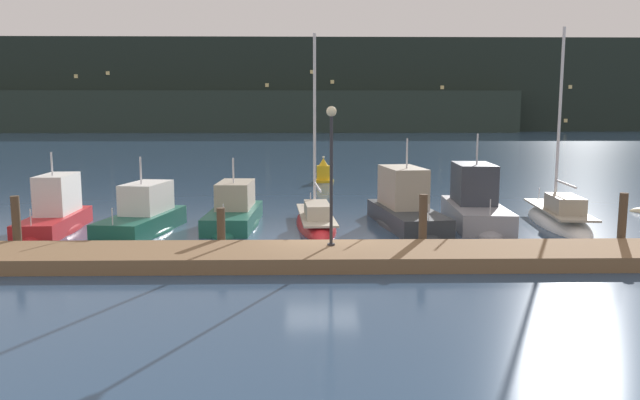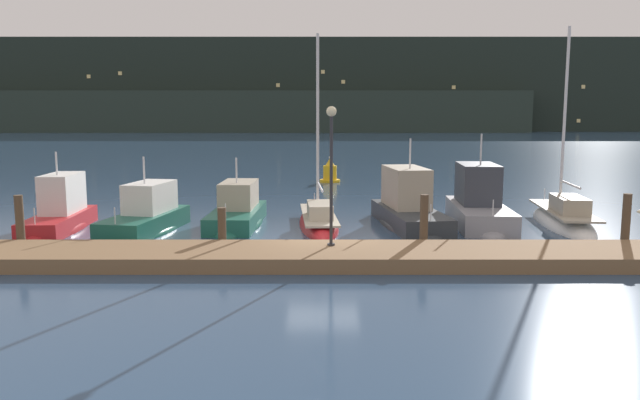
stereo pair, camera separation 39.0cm
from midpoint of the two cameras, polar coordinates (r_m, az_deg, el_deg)
The scene contains 16 objects.
ground_plane at distance 21.49m, azimuth 0.56°, elevation -4.41°, with size 400.00×400.00×0.00m, color navy.
dock at distance 19.37m, azimuth 0.64°, elevation -5.14°, with size 29.96×2.80×0.45m, color brown.
mooring_pile_0 at distance 23.04m, azimuth -25.54°, elevation -1.96°, with size 0.28×0.28×1.90m, color #4C3D2D.
mooring_pile_1 at distance 21.10m, azimuth -8.65°, elevation -2.69°, with size 0.28×0.28×1.48m, color #4C3D2D.
mooring_pile_2 at distance 21.15m, azimuth 9.78°, elevation -2.08°, with size 0.28×0.28×1.92m, color #4C3D2D.
mooring_pile_3 at distance 23.29m, azimuth 26.39°, elevation -1.85°, with size 0.28×0.28×1.95m, color #4C3D2D.
motorboat_berth_1 at distance 26.61m, azimuth -22.52°, elevation -1.78°, with size 1.92×5.48×3.73m.
motorboat_berth_2 at distance 25.13m, azimuth -15.42°, elevation -2.02°, with size 2.83×5.72×3.40m.
motorboat_berth_3 at distance 25.93m, azimuth -7.38°, elevation -1.62°, with size 2.18×5.89×3.31m.
sailboat_berth_4 at distance 25.57m, azimuth 0.08°, elevation -2.12°, with size 1.97×6.74×8.36m.
motorboat_berth_5 at distance 25.85m, azimuth 8.31°, elevation -1.28°, with size 2.96×6.76×4.05m.
motorboat_berth_6 at distance 26.70m, azimuth 14.48°, elevation -1.19°, with size 2.64×6.43×4.36m.
sailboat_berth_7 at distance 27.71m, azimuth 21.49°, elevation -1.83°, with size 2.55×7.10×8.66m.
channel_buoy at distance 41.24m, azimuth 0.96°, elevation 2.51°, with size 1.35×1.35×1.71m.
dock_lamppost at distance 19.41m, azimuth 1.39°, elevation 4.21°, with size 0.32×0.32×4.37m.
hillside_backdrop at distance 146.45m, azimuth -1.61°, elevation 10.07°, with size 240.00×23.00×20.68m.
Camera 2 is at (-0.10, -20.98, 4.69)m, focal length 35.00 mm.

